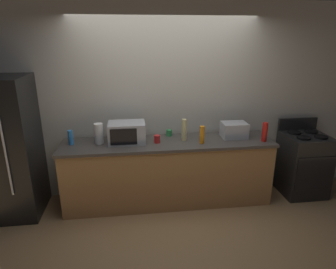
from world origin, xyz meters
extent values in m
plane|color=#A87F51|center=(0.00, 0.00, 0.00)|extent=(8.00, 8.00, 0.00)
cube|color=beige|center=(0.00, 0.81, 1.35)|extent=(6.40, 0.10, 2.70)
cube|color=#B27F4C|center=(0.00, 0.40, 0.43)|extent=(2.80, 0.60, 0.86)
cube|color=#47423D|center=(0.00, 0.40, 0.88)|extent=(2.84, 0.64, 0.04)
cube|color=black|center=(-2.05, 0.40, 0.90)|extent=(0.72, 0.70, 1.80)
cylinder|color=silver|center=(-1.91, 0.03, 1.00)|extent=(0.02, 0.02, 1.10)
cube|color=black|center=(2.00, 0.40, 0.45)|extent=(0.60, 0.60, 0.90)
cube|color=black|center=(2.00, 0.10, 0.45)|extent=(0.55, 0.02, 0.48)
cube|color=black|center=(2.00, 0.68, 0.99)|extent=(0.60, 0.04, 0.18)
cylinder|color=black|center=(1.87, 0.28, 0.91)|extent=(0.18, 0.18, 0.02)
cylinder|color=black|center=(2.13, 0.28, 0.91)|extent=(0.18, 0.18, 0.02)
cylinder|color=black|center=(1.87, 0.52, 0.91)|extent=(0.18, 0.18, 0.02)
cylinder|color=black|center=(2.13, 0.52, 0.91)|extent=(0.18, 0.18, 0.02)
cube|color=#B7BABF|center=(-0.54, 0.45, 1.04)|extent=(0.48, 0.34, 0.27)
cube|color=black|center=(-0.58, 0.28, 1.04)|extent=(0.34, 0.01, 0.21)
cube|color=#B7BABF|center=(0.93, 0.46, 1.01)|extent=(0.34, 0.26, 0.21)
cylinder|color=white|center=(-0.90, 0.45, 1.04)|extent=(0.12, 0.12, 0.27)
cylinder|color=orange|center=(0.44, 0.28, 1.02)|extent=(0.07, 0.07, 0.23)
cylinder|color=beige|center=(0.22, 0.43, 1.05)|extent=(0.07, 0.07, 0.29)
cylinder|color=#338CE5|center=(-1.27, 0.45, 1.00)|extent=(0.06, 0.06, 0.19)
cylinder|color=red|center=(1.28, 0.25, 1.03)|extent=(0.07, 0.07, 0.26)
cylinder|color=red|center=(-0.15, 0.38, 0.95)|extent=(0.08, 0.08, 0.10)
cylinder|color=#2D8C47|center=(0.05, 0.64, 0.94)|extent=(0.08, 0.08, 0.09)
camera|label=1|loc=(-0.48, -3.29, 2.25)|focal=31.65mm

